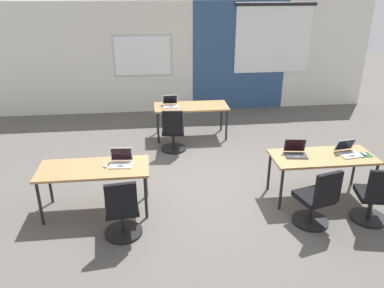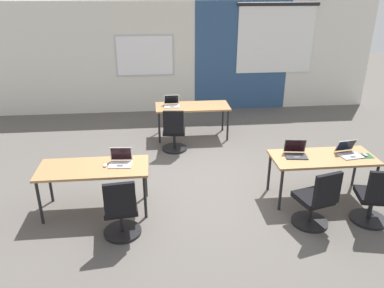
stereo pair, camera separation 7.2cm
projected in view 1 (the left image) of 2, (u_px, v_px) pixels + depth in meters
ground_plane at (205, 184)px, 6.51m from camera, size 24.00×24.00×0.00m
back_wall_assembly at (184, 57)px, 9.79m from camera, size 10.00×0.27×2.80m
desk_near_left at (94, 171)px, 5.52m from camera, size 1.60×0.70×0.72m
desk_near_right at (323, 159)px, 5.89m from camera, size 1.60×0.70×0.72m
desk_far_center at (191, 108)px, 8.26m from camera, size 1.60×0.70×0.72m
laptop_near_right_inner at (296, 152)px, 5.88m from camera, size 0.37×0.32×0.23m
chair_near_right_inner at (316, 202)px, 5.27m from camera, size 0.54×0.59×0.92m
laptop_far_left at (170, 104)px, 8.19m from camera, size 0.33×0.30×0.23m
chair_far_left at (173, 134)px, 7.64m from camera, size 0.52×0.56×0.92m
laptop_near_right_end at (349, 151)px, 5.90m from camera, size 0.38×0.37×0.22m
mousepad_near_right_end at (364, 155)px, 5.89m from camera, size 0.22×0.19×0.00m
mouse_near_right_end at (364, 154)px, 5.88m from camera, size 0.07×0.11×0.03m
chair_near_right_end at (374, 199)px, 5.34m from camera, size 0.52×0.58×0.92m
laptop_near_left_inner at (121, 161)px, 5.58m from camera, size 0.35×0.29×0.24m
mouse_near_left_inner at (105, 166)px, 5.51m from camera, size 0.06×0.10×0.03m
chair_near_left_inner at (122, 213)px, 5.02m from camera, size 0.52×0.56×0.92m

